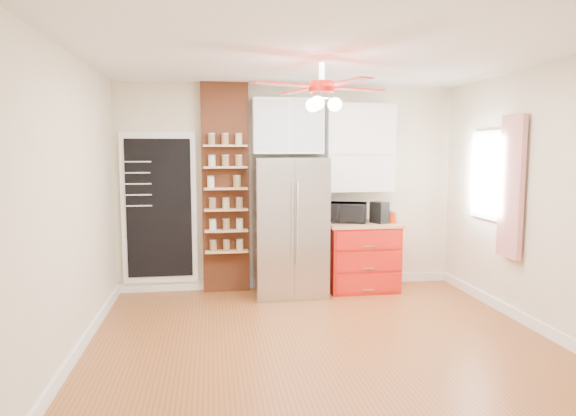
{
  "coord_description": "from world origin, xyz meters",
  "views": [
    {
      "loc": [
        -1.03,
        -4.76,
        1.84
      ],
      "look_at": [
        -0.18,
        0.9,
        1.2
      ],
      "focal_mm": 32.0,
      "sensor_mm": 36.0,
      "label": 1
    }
  ],
  "objects": [
    {
      "name": "upper_glass_cabinet",
      "position": [
        -0.05,
        1.82,
        2.15
      ],
      "size": [
        0.9,
        0.35,
        0.7
      ],
      "primitive_type": "cube",
      "color": "white",
      "rests_on": "wall_back"
    },
    {
      "name": "canister_right",
      "position": [
        1.29,
        1.69,
        0.97
      ],
      "size": [
        0.14,
        0.14,
        0.14
      ],
      "primitive_type": "cylinder",
      "rotation": [
        0.0,
        0.0,
        0.38
      ],
      "color": "#B80E0A",
      "rests_on": "red_cabinet"
    },
    {
      "name": "brick_pillar",
      "position": [
        -0.85,
        1.92,
        1.35
      ],
      "size": [
        0.6,
        0.16,
        2.7
      ],
      "primitive_type": "cube",
      "color": "brown",
      "rests_on": "floor"
    },
    {
      "name": "ceiling",
      "position": [
        0.0,
        0.0,
        2.7
      ],
      "size": [
        4.5,
        4.5,
        0.0
      ],
      "primitive_type": "plane",
      "color": "white",
      "rests_on": "wall_back"
    },
    {
      "name": "fridge",
      "position": [
        -0.05,
        1.63,
        0.88
      ],
      "size": [
        0.9,
        0.7,
        1.75
      ],
      "primitive_type": "cube",
      "color": "#B8B8BD",
      "rests_on": "floor"
    },
    {
      "name": "chalkboard",
      "position": [
        -1.7,
        1.96,
        1.1
      ],
      "size": [
        0.95,
        0.05,
        1.95
      ],
      "color": "white",
      "rests_on": "wall_back"
    },
    {
      "name": "wall_left",
      "position": [
        -2.25,
        0.0,
        1.35
      ],
      "size": [
        0.02,
        4.0,
        2.7
      ],
      "primitive_type": "cube",
      "color": "beige",
      "rests_on": "floor"
    },
    {
      "name": "pantry_jar_beans",
      "position": [
        -0.71,
        1.78,
        1.44
      ],
      "size": [
        0.13,
        0.13,
        0.14
      ],
      "primitive_type": "cylinder",
      "rotation": [
        0.0,
        0.0,
        0.34
      ],
      "color": "olive",
      "rests_on": "brick_pillar"
    },
    {
      "name": "upper_shelf_unit",
      "position": [
        0.92,
        1.85,
        1.88
      ],
      "size": [
        0.9,
        0.3,
        1.15
      ],
      "primitive_type": "cube",
      "color": "white",
      "rests_on": "wall_back"
    },
    {
      "name": "wall_front",
      "position": [
        0.0,
        -2.0,
        1.35
      ],
      "size": [
        4.5,
        0.02,
        2.7
      ],
      "primitive_type": "cube",
      "color": "beige",
      "rests_on": "floor"
    },
    {
      "name": "ceiling_fan",
      "position": [
        0.0,
        0.0,
        2.42
      ],
      "size": [
        1.4,
        1.4,
        0.44
      ],
      "color": "silver",
      "rests_on": "ceiling"
    },
    {
      "name": "toaster_oven",
      "position": [
        0.74,
        1.72,
        1.03
      ],
      "size": [
        0.55,
        0.46,
        0.26
      ],
      "primitive_type": "imported",
      "rotation": [
        0.0,
        0.0,
        -0.33
      ],
      "color": "black",
      "rests_on": "red_cabinet"
    },
    {
      "name": "wall_right",
      "position": [
        2.25,
        0.0,
        1.35
      ],
      "size": [
        0.02,
        4.0,
        2.7
      ],
      "primitive_type": "cube",
      "color": "beige",
      "rests_on": "floor"
    },
    {
      "name": "pantry_jar_oats",
      "position": [
        -1.04,
        1.76,
        1.44
      ],
      "size": [
        0.09,
        0.09,
        0.14
      ],
      "primitive_type": "cylinder",
      "rotation": [
        0.0,
        0.0,
        -0.02
      ],
      "color": "beige",
      "rests_on": "brick_pillar"
    },
    {
      "name": "wall_back",
      "position": [
        0.0,
        2.0,
        1.35
      ],
      "size": [
        4.5,
        0.02,
        2.7
      ],
      "primitive_type": "cube",
      "color": "beige",
      "rests_on": "floor"
    },
    {
      "name": "floor",
      "position": [
        0.0,
        0.0,
        0.0
      ],
      "size": [
        4.5,
        4.5,
        0.0
      ],
      "primitive_type": "plane",
      "color": "brown",
      "rests_on": "ground"
    },
    {
      "name": "curtain",
      "position": [
        2.18,
        0.35,
        1.45
      ],
      "size": [
        0.06,
        0.4,
        1.55
      ],
      "primitive_type": "cube",
      "color": "red",
      "rests_on": "wall_right"
    },
    {
      "name": "coffee_maker",
      "position": [
        1.13,
        1.6,
        1.04
      ],
      "size": [
        0.23,
        0.26,
        0.28
      ],
      "primitive_type": "cube",
      "rotation": [
        0.0,
        0.0,
        0.42
      ],
      "color": "black",
      "rests_on": "red_cabinet"
    },
    {
      "name": "red_cabinet",
      "position": [
        0.92,
        1.68,
        0.45
      ],
      "size": [
        0.94,
        0.64,
        0.9
      ],
      "color": "red",
      "rests_on": "floor"
    },
    {
      "name": "window",
      "position": [
        2.23,
        0.9,
        1.55
      ],
      "size": [
        0.04,
        0.75,
        1.05
      ],
      "primitive_type": "cube",
      "color": "white",
      "rests_on": "wall_right"
    },
    {
      "name": "canister_left",
      "position": [
        1.29,
        1.58,
        0.97
      ],
      "size": [
        0.14,
        0.14,
        0.15
      ],
      "primitive_type": "cylinder",
      "rotation": [
        0.0,
        0.0,
        -0.29
      ],
      "color": "#A32609",
      "rests_on": "red_cabinet"
    }
  ]
}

